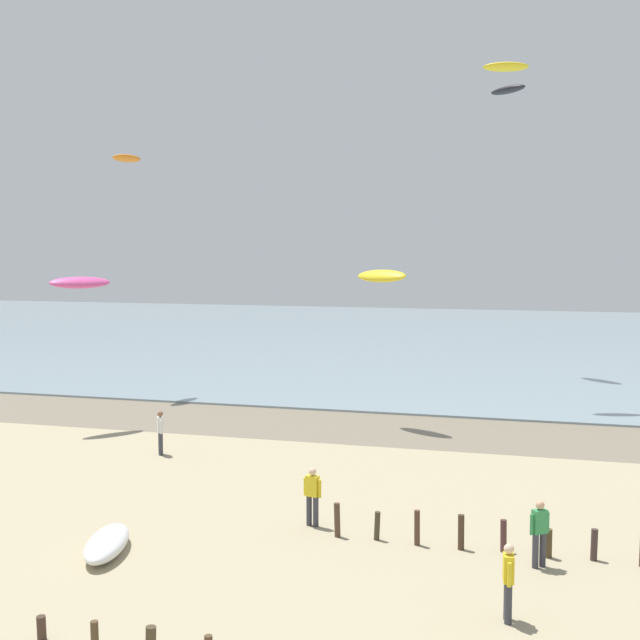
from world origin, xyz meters
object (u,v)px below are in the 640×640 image
at_px(kite_aloft_5, 127,158).
at_px(grounded_kite, 107,543).
at_px(person_right_flank, 312,495).
at_px(kite_aloft_4, 381,276).
at_px(kite_aloft_6, 508,90).
at_px(person_mid_beach, 539,532).
at_px(kite_aloft_3, 506,67).
at_px(person_by_waterline, 508,580).
at_px(kite_aloft_8, 80,283).
at_px(person_left_flank, 160,431).

bearing_deg(kite_aloft_5, grounded_kite, -137.13).
xyz_separation_m(person_right_flank, kite_aloft_4, (-0.82, 14.10, 5.84)).
bearing_deg(kite_aloft_5, kite_aloft_6, -39.39).
height_order(person_mid_beach, grounded_kite, person_mid_beach).
bearing_deg(person_right_flank, person_mid_beach, -13.15).
height_order(person_right_flank, kite_aloft_3, kite_aloft_3).
relative_size(person_mid_beach, person_by_waterline, 1.00).
relative_size(kite_aloft_3, kite_aloft_8, 0.85).
xyz_separation_m(person_by_waterline, kite_aloft_6, (-2.11, 37.21, 17.10)).
xyz_separation_m(person_right_flank, kite_aloft_6, (3.62, 32.40, 17.10)).
relative_size(kite_aloft_3, kite_aloft_4, 0.83).
bearing_deg(kite_aloft_3, kite_aloft_5, 176.07).
distance_m(person_by_waterline, kite_aloft_8, 25.06).
bearing_deg(kite_aloft_3, person_right_flank, -112.75).
distance_m(person_mid_beach, kite_aloft_4, 18.12).
distance_m(person_mid_beach, kite_aloft_3, 28.56).
bearing_deg(person_mid_beach, person_right_flank, 166.85).
distance_m(kite_aloft_3, kite_aloft_4, 13.90).
bearing_deg(grounded_kite, person_right_flank, 110.98).
distance_m(person_by_waterline, person_left_flank, 17.73).
xyz_separation_m(person_by_waterline, kite_aloft_3, (-1.70, 26.65, 16.32)).
relative_size(person_by_waterline, kite_aloft_3, 0.73).
distance_m(grounded_kite, kite_aloft_8, 17.50).
height_order(person_right_flank, kite_aloft_4, kite_aloft_4).
bearing_deg(grounded_kite, person_mid_beach, 84.06).
bearing_deg(person_left_flank, person_by_waterline, -39.32).
bearing_deg(kite_aloft_8, kite_aloft_4, -34.73).
bearing_deg(kite_aloft_4, grounded_kite, 109.16).
height_order(person_right_flank, kite_aloft_5, kite_aloft_5).
relative_size(person_left_flank, kite_aloft_6, 0.59).
distance_m(person_left_flank, kite_aloft_3, 25.46).
xyz_separation_m(person_left_flank, kite_aloft_8, (-5.64, 3.70, 5.57)).
height_order(person_by_waterline, grounded_kite, person_by_waterline).
relative_size(person_right_flank, kite_aloft_3, 0.73).
distance_m(person_by_waterline, kite_aloft_4, 20.85).
distance_m(kite_aloft_4, kite_aloft_6, 21.94).
bearing_deg(kite_aloft_6, grounded_kite, -59.31).
bearing_deg(person_mid_beach, kite_aloft_8, 149.82).
distance_m(person_by_waterline, grounded_kite, 10.43).
xyz_separation_m(person_by_waterline, person_right_flank, (-5.73, 4.81, 0.00)).
height_order(person_mid_beach, kite_aloft_4, kite_aloft_4).
height_order(person_mid_beach, kite_aloft_8, kite_aloft_8).
bearing_deg(kite_aloft_5, person_mid_beach, -116.41).
bearing_deg(person_left_flank, grounded_kite, -71.25).
xyz_separation_m(kite_aloft_3, kite_aloft_4, (-4.86, -7.74, -10.48)).
xyz_separation_m(person_mid_beach, kite_aloft_8, (-19.95, 11.60, 5.57)).
xyz_separation_m(person_by_waterline, kite_aloft_8, (-19.35, 14.93, 5.57)).
xyz_separation_m(person_right_flank, kite_aloft_3, (4.04, 21.84, 16.32)).
distance_m(person_by_waterline, kite_aloft_3, 31.29).
xyz_separation_m(grounded_kite, kite_aloft_4, (3.77, 17.64, 6.49)).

